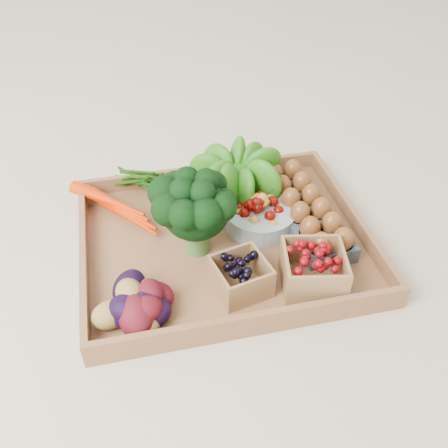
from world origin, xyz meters
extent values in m
plane|color=beige|center=(0.00, 0.00, 0.00)|extent=(4.00, 4.00, 0.00)
cube|color=#8C5E3A|center=(0.00, 0.00, 0.01)|extent=(0.55, 0.45, 0.01)
sphere|color=#26550D|center=(0.06, 0.14, 0.08)|extent=(0.13, 0.13, 0.13)
cylinder|color=#8C9EA5|center=(0.08, 0.04, 0.03)|extent=(0.15, 0.15, 0.04)
cube|color=#3A434A|center=(0.17, 0.02, 0.03)|extent=(0.12, 0.29, 0.03)
cube|color=black|center=(0.00, -0.13, 0.05)|extent=(0.11, 0.11, 0.06)
cube|color=#6A040A|center=(0.13, -0.15, 0.05)|extent=(0.13, 0.13, 0.07)
camera|label=1|loc=(-0.16, -0.71, 0.68)|focal=40.00mm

